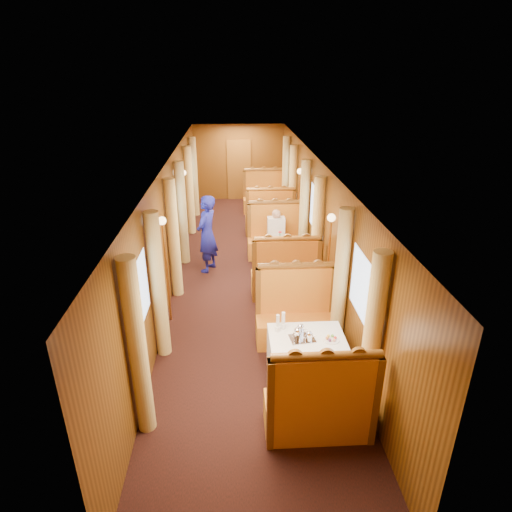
{
  "coord_description": "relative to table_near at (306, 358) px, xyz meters",
  "views": [
    {
      "loc": [
        -0.24,
        -8.44,
        4.17
      ],
      "look_at": [
        0.16,
        -1.38,
        1.05
      ],
      "focal_mm": 30.0,
      "sensor_mm": 36.0,
      "label": 1
    }
  ],
  "objects": [
    {
      "name": "curtain_right_mid_a",
      "position": [
        0.63,
        2.72,
        0.8
      ],
      "size": [
        0.22,
        0.22,
        2.35
      ],
      "primitive_type": "cylinder",
      "color": "#E5C975",
      "rests_on": "floor"
    },
    {
      "name": "window_left_mid",
      "position": [
        -2.24,
        3.5,
        1.07
      ],
      "size": [
        0.01,
        1.2,
        0.9
      ],
      "primitive_type": null,
      "rotation": [
        1.57,
        0.0,
        1.57
      ],
      "color": "#90ADD4",
      "rests_on": "wall_left"
    },
    {
      "name": "banquette_near_fwd",
      "position": [
        0.0,
        -1.01,
        0.05
      ],
      "size": [
        1.3,
        0.55,
        1.34
      ],
      "color": "#B74B14",
      "rests_on": "floor"
    },
    {
      "name": "curtain_left_far_a",
      "position": [
        -2.13,
        6.22,
        0.8
      ],
      "size": [
        0.22,
        0.22,
        2.35
      ],
      "primitive_type": "cylinder",
      "color": "#E5C975",
      "rests_on": "floor"
    },
    {
      "name": "cup_outboard",
      "position": [
        -0.31,
        0.21,
        0.48
      ],
      "size": [
        0.08,
        0.08,
        0.26
      ],
      "rotation": [
        0.0,
        0.0,
        0.06
      ],
      "color": "white",
      "rests_on": "table_near"
    },
    {
      "name": "table_mid",
      "position": [
        0.0,
        3.5,
        0.0
      ],
      "size": [
        1.05,
        0.72,
        0.75
      ],
      "primitive_type": "cube",
      "color": "white",
      "rests_on": "floor"
    },
    {
      "name": "curtain_left_mid_a",
      "position": [
        -2.13,
        2.72,
        0.8
      ],
      "size": [
        0.22,
        0.22,
        2.35
      ],
      "primitive_type": "cylinder",
      "color": "#E5C975",
      "rests_on": "floor"
    },
    {
      "name": "curtain_right_mid_b",
      "position": [
        0.63,
        4.28,
        0.8
      ],
      "size": [
        0.22,
        0.22,
        2.35
      ],
      "primitive_type": "cylinder",
      "color": "#E5C975",
      "rests_on": "floor"
    },
    {
      "name": "sconce_left_fore",
      "position": [
        -2.15,
        1.75,
        1.01
      ],
      "size": [
        0.14,
        0.14,
        1.95
      ],
      "color": "#BF8C3F",
      "rests_on": "floor"
    },
    {
      "name": "rose_vase_far",
      "position": [
        -0.04,
        7.03,
        0.55
      ],
      "size": [
        0.06,
        0.06,
        0.36
      ],
      "rotation": [
        0.0,
        0.0,
        0.02
      ],
      "color": "silver",
      "rests_on": "table_far"
    },
    {
      "name": "table_far",
      "position": [
        0.0,
        7.0,
        0.0
      ],
      "size": [
        1.05,
        0.72,
        0.75
      ],
      "primitive_type": "cube",
      "color": "white",
      "rests_on": "floor"
    },
    {
      "name": "curtain_right_near_b",
      "position": [
        0.63,
        0.78,
        0.8
      ],
      "size": [
        0.22,
        0.22,
        2.35
      ],
      "primitive_type": "cylinder",
      "color": "#E5C975",
      "rests_on": "floor"
    },
    {
      "name": "ceiling",
      "position": [
        -0.75,
        3.5,
        2.12
      ],
      "size": [
        3.0,
        12.0,
        0.01
      ],
      "primitive_type": null,
      "rotation": [
        3.14,
        0.0,
        0.0
      ],
      "color": "silver",
      "rests_on": "wall_left"
    },
    {
      "name": "curtain_right_far_a",
      "position": [
        0.63,
        6.22,
        0.8
      ],
      "size": [
        0.22,
        0.22,
        2.35
      ],
      "primitive_type": "cylinder",
      "color": "#E5C975",
      "rests_on": "floor"
    },
    {
      "name": "teapot_left",
      "position": [
        -0.14,
        -0.06,
        0.44
      ],
      "size": [
        0.2,
        0.18,
        0.14
      ],
      "primitive_type": null,
      "rotation": [
        0.0,
        0.0,
        0.38
      ],
      "color": "silver",
      "rests_on": "tea_tray"
    },
    {
      "name": "banquette_mid_fwd",
      "position": [
        0.0,
        2.49,
        0.05
      ],
      "size": [
        1.3,
        0.55,
        1.34
      ],
      "color": "#B74B14",
      "rests_on": "floor"
    },
    {
      "name": "banquette_far_fwd",
      "position": [
        0.0,
        5.99,
        0.05
      ],
      "size": [
        1.3,
        0.55,
        1.34
      ],
      "color": "#B74B14",
      "rests_on": "floor"
    },
    {
      "name": "sconce_right_aft",
      "position": [
        0.65,
        5.25,
        1.01
      ],
      "size": [
        0.14,
        0.14,
        1.95
      ],
      "color": "#BF8C3F",
      "rests_on": "floor"
    },
    {
      "name": "teapot_back",
      "position": [
        -0.08,
        0.05,
        0.44
      ],
      "size": [
        0.18,
        0.15,
        0.13
      ],
      "primitive_type": null,
      "rotation": [
        0.0,
        0.0,
        -0.22
      ],
      "color": "silver",
      "rests_on": "tea_tray"
    },
    {
      "name": "curtain_right_far_b",
      "position": [
        0.63,
        7.78,
        0.8
      ],
      "size": [
        0.22,
        0.22,
        2.35
      ],
      "primitive_type": "cylinder",
      "color": "#E5C975",
      "rests_on": "floor"
    },
    {
      "name": "teapot_right",
      "position": [
        0.0,
        -0.13,
        0.44
      ],
      "size": [
        0.15,
        0.11,
        0.12
      ],
      "primitive_type": null,
      "rotation": [
        0.0,
        0.0,
        -0.0
      ],
      "color": "silver",
      "rests_on": "tea_tray"
    },
    {
      "name": "floor",
      "position": [
        -0.75,
        3.5,
        -0.38
      ],
      "size": [
        3.0,
        12.0,
        0.01
      ],
      "primitive_type": null,
      "color": "black",
      "rests_on": "ground"
    },
    {
      "name": "wall_near",
      "position": [
        -0.75,
        -2.5,
        0.88
      ],
      "size": [
        3.0,
        0.01,
        2.5
      ],
      "primitive_type": null,
      "rotation": [
        -1.57,
        0.0,
        0.0
      ],
      "color": "brown",
      "rests_on": "floor"
    },
    {
      "name": "wall_right",
      "position": [
        0.75,
        3.5,
        0.88
      ],
      "size": [
        0.01,
        12.0,
        2.5
      ],
      "primitive_type": null,
      "rotation": [
        1.57,
        0.0,
        -1.57
      ],
      "color": "brown",
      "rests_on": "floor"
    },
    {
      "name": "curtain_left_near_a",
      "position": [
        -2.13,
        -0.78,
        0.8
      ],
      "size": [
        0.22,
        0.22,
        2.35
      ],
      "primitive_type": "cylinder",
      "color": "#E5C975",
      "rests_on": "floor"
    },
    {
      "name": "curtain_left_far_b",
      "position": [
        -2.13,
        7.78,
        0.8
      ],
      "size": [
        0.22,
        0.22,
        2.35
      ],
      "primitive_type": "cylinder",
      "color": "#E5C975",
      "rests_on": "floor"
    },
    {
      "name": "window_left_near",
      "position": [
        -2.24,
        0.0,
        1.07
      ],
      "size": [
        0.01,
        1.2,
        0.9
      ],
      "primitive_type": null,
      "rotation": [
        1.57,
        0.0,
        1.57
      ],
      "color": "#90ADD4",
      "rests_on": "wall_left"
    },
    {
      "name": "window_right_mid",
      "position": [
        0.74,
        3.5,
        1.07
      ],
      "size": [
        0.01,
        1.2,
        0.9
      ],
      "primitive_type": null,
      "rotation": [
        1.57,
        0.0,
        -1.57
      ],
      "color": "#90ADD4",
      "rests_on": "wall_right"
    },
    {
      "name": "curtain_right_near_a",
      "position": [
        0.63,
        -0.78,
        0.8
      ],
      "size": [
        0.22,
        0.22,
        2.35
      ],
      "primitive_type": "cylinder",
      "color": "#E5C975",
      "rests_on": "floor"
    },
    {
      "name": "banquette_near_aft",
      "position": [
        0.0,
        1.01,
        0.05
      ],
      "size": [
        1.3,
        0.55,
        1.34
      ],
      "color": "#B74B14",
      "rests_on": "floor"
    },
    {
      "name": "wall_far",
      "position": [
        -0.75,
        9.5,
        0.88
      ],
      "size": [
        3.0,
        0.01,
        2.5
      ],
      "primitive_type": null,
      "rotation": [
        1.57,
        0.0,
        0.0
      ],
      "color": "brown",
      "rests_on": "floor"
    },
    {
      "name": "rose_vase_mid",
      "position": [
        -0.0,
        3.5,
        0.55
      ],
      "size": [
        0.06,
        0.06,
        0.36
      ],
      "rotation": [
        0.0,
        0.0,
        -0.24
      ],
      "color": "silver",
      "rests_on": "table_mid"
    },
    {
      "name": "curtain_left_near_b",
      "position": [
        -2.13,
        0.78,
        0.8
      ],
      "size": [
        0.22,
        0.22,
        2.35
      ],
      "primitive_type": "cylinder",
      "color": "#E5C975",
      "rests_on": "floor"
    },
    {
      "name": "table_near",
      "position": [
        0.0,
        0.0,
        0.0
      ],
      "size": [
        1.05,
        0.72,
        0.75
      ],
      "primitive_type": "cube",
      "color": "white",
      "rests_on": "floor"
    },
    {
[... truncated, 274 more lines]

